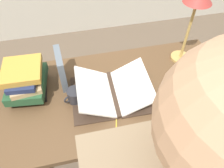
{
  "coord_description": "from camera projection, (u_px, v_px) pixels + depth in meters",
  "views": [
    {
      "loc": [
        -0.18,
        -0.83,
        1.76
      ],
      "look_at": [
        0.01,
        -0.01,
        0.83
      ],
      "focal_mm": 35.0,
      "sensor_mm": 36.0,
      "label": 1
    }
  ],
  "objects": [
    {
      "name": "reading_lamp",
      "position": [
        197.0,
        4.0,
        1.23
      ],
      "size": [
        0.16,
        0.16,
        0.5
      ],
      "color": "tan",
      "rests_on": "reading_desk"
    },
    {
      "name": "book_standing_upright",
      "position": [
        61.0,
        69.0,
        1.3
      ],
      "size": [
        0.05,
        0.2,
        0.22
      ],
      "rotation": [
        0.0,
        0.0,
        0.07
      ],
      "color": "slate",
      "rests_on": "reading_desk"
    },
    {
      "name": "coffee_mug",
      "position": [
        75.0,
        96.0,
        1.25
      ],
      "size": [
        0.11,
        0.09,
        0.08
      ],
      "rotation": [
        0.0,
        0.0,
        3.58
      ],
      "color": "#28282D",
      "rests_on": "reading_desk"
    },
    {
      "name": "open_book",
      "position": [
        113.0,
        91.0,
        1.28
      ],
      "size": [
        0.5,
        0.38,
        0.11
      ],
      "rotation": [
        0.0,
        0.0,
        -0.04
      ],
      "color": "#38281E",
      "rests_on": "reading_desk"
    },
    {
      "name": "pencil",
      "position": [
        116.0,
        128.0,
        1.15
      ],
      "size": [
        0.04,
        0.14,
        0.01
      ],
      "rotation": [
        0.0,
        0.0,
        -0.25
      ],
      "color": "gold",
      "rests_on": "reading_desk"
    },
    {
      "name": "reading_desk",
      "position": [
        110.0,
        102.0,
        1.39
      ],
      "size": [
        1.55,
        0.74,
        0.75
      ],
      "color": "brown",
      "rests_on": "ground_plane"
    },
    {
      "name": "book_stack_tall",
      "position": [
        26.0,
        80.0,
        1.25
      ],
      "size": [
        0.24,
        0.31,
        0.19
      ],
      "color": "black",
      "rests_on": "reading_desk"
    },
    {
      "name": "ground_plane",
      "position": [
        111.0,
        148.0,
        1.87
      ],
      "size": [
        12.0,
        12.0,
        0.0
      ],
      "primitive_type": "plane",
      "color": "brown"
    }
  ]
}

